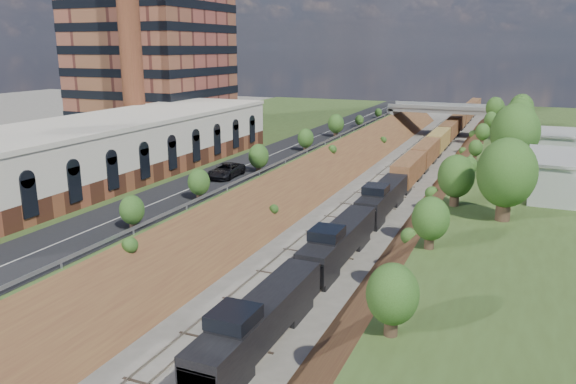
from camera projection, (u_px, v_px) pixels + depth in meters
name	position (u px, v px, depth m)	size (l,w,h in m)	color
platform_left	(170.00, 163.00, 88.54)	(44.00, 180.00, 5.00)	#394D20
embankment_left	(299.00, 192.00, 80.83)	(7.07, 180.00, 7.07)	brown
embankment_right	(457.00, 209.00, 72.49)	(7.07, 180.00, 7.07)	brown
rail_left_track	(355.00, 198.00, 77.62)	(1.58, 180.00, 0.18)	gray
rail_right_track	(393.00, 202.00, 75.65)	(1.58, 180.00, 0.18)	gray
road	(271.00, 156.00, 81.26)	(8.00, 180.00, 0.10)	black
guardrail	(296.00, 154.00, 79.41)	(0.10, 171.00, 0.70)	#99999E
commercial_building	(95.00, 151.00, 65.54)	(14.30, 62.30, 7.00)	brown
smokestack	(128.00, 13.00, 80.46)	(3.20, 3.20, 40.00)	brown
overpass	(442.00, 115.00, 130.64)	(24.50, 8.30, 7.40)	gray
white_building_near	(576.00, 178.00, 58.86)	(9.00, 12.00, 4.00)	silver
white_building_far	(561.00, 146.00, 78.70)	(8.00, 10.00, 3.60)	silver
tree_right_large	(507.00, 173.00, 50.04)	(5.25, 5.25, 7.61)	#473323
tree_left_crest	(99.00, 223.00, 43.74)	(2.45, 2.45, 3.55)	#473323
freight_train	(438.00, 140.00, 110.35)	(2.76, 170.91, 4.55)	black
suv	(226.00, 170.00, 67.37)	(2.78, 6.03, 1.68)	black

